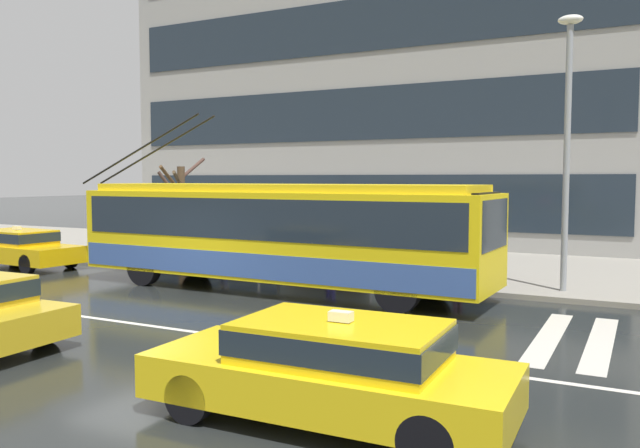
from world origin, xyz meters
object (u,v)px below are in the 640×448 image
(pedestrian_waiting_by_pole, at_px, (331,238))
(pedestrian_approaching_curb, at_px, (223,231))
(pedestrian_at_shelter, at_px, (461,226))
(street_lamp, at_px, (567,130))
(taxi_oncoming_far, at_px, (333,366))
(street_tree_bare, at_px, (181,204))
(bus_shelter, at_px, (324,208))
(pedestrian_walking_past, at_px, (428,221))
(taxi_queued_behind_bus, at_px, (19,247))
(trolleybus, at_px, (277,232))

(pedestrian_waiting_by_pole, bearing_deg, pedestrian_approaching_curb, 169.15)
(pedestrian_approaching_curb, bearing_deg, pedestrian_at_shelter, -9.93)
(pedestrian_approaching_curb, distance_m, street_lamp, 12.30)
(pedestrian_approaching_curb, bearing_deg, taxi_oncoming_far, -49.27)
(pedestrian_approaching_curb, relative_size, street_tree_bare, 0.45)
(street_lamp, bearing_deg, street_tree_bare, 175.37)
(taxi_oncoming_far, distance_m, pedestrian_approaching_curb, 15.72)
(bus_shelter, bearing_deg, pedestrian_walking_past, -12.25)
(pedestrian_at_shelter, height_order, pedestrian_approaching_curb, pedestrian_at_shelter)
(street_tree_bare, bearing_deg, bus_shelter, 1.98)
(taxi_queued_behind_bus, height_order, pedestrian_at_shelter, pedestrian_at_shelter)
(trolleybus, relative_size, taxi_queued_behind_bus, 2.71)
(taxi_queued_behind_bus, distance_m, bus_shelter, 10.41)
(trolleybus, xyz_separation_m, taxi_queued_behind_bus, (-10.05, -0.16, -0.87))
(taxi_oncoming_far, distance_m, pedestrian_at_shelter, 10.42)
(trolleybus, relative_size, pedestrian_walking_past, 6.40)
(pedestrian_waiting_by_pole, bearing_deg, taxi_oncoming_far, -63.61)
(trolleybus, xyz_separation_m, pedestrian_walking_past, (3.20, 3.07, 0.20))
(street_lamp, xyz_separation_m, street_tree_bare, (-13.23, 1.07, -2.12))
(bus_shelter, distance_m, street_tree_bare, 5.74)
(taxi_oncoming_far, xyz_separation_m, street_lamp, (1.54, 10.23, 3.50))
(taxi_oncoming_far, relative_size, pedestrian_at_shelter, 2.37)
(taxi_oncoming_far, distance_m, pedestrian_walking_past, 10.96)
(trolleybus, distance_m, taxi_queued_behind_bus, 10.09)
(street_lamp, bearing_deg, taxi_queued_behind_bus, -170.70)
(pedestrian_at_shelter, bearing_deg, taxi_queued_behind_bus, -168.70)
(taxi_oncoming_far, height_order, pedestrian_waiting_by_pole, pedestrian_waiting_by_pole)
(trolleybus, xyz_separation_m, pedestrian_approaching_curb, (-4.87, 4.30, -0.46))
(pedestrian_at_shelter, height_order, pedestrian_walking_past, pedestrian_walking_past)
(trolleybus, height_order, bus_shelter, trolleybus)
(pedestrian_waiting_by_pole, distance_m, street_tree_bare, 6.32)
(pedestrian_at_shelter, height_order, street_lamp, street_lamp)
(bus_shelter, distance_m, pedestrian_waiting_by_pole, 1.16)
(taxi_oncoming_far, bearing_deg, bus_shelter, 117.36)
(taxi_queued_behind_bus, xyz_separation_m, pedestrian_waiting_by_pole, (9.99, 3.54, 0.43))
(taxi_queued_behind_bus, distance_m, pedestrian_waiting_by_pole, 10.61)
(pedestrian_approaching_curb, distance_m, street_tree_bare, 1.84)
(trolleybus, distance_m, pedestrian_at_shelter, 5.04)
(pedestrian_at_shelter, distance_m, pedestrian_waiting_by_pole, 4.41)
(pedestrian_waiting_by_pole, relative_size, street_tree_bare, 0.46)
(bus_shelter, relative_size, pedestrian_at_shelter, 2.21)
(taxi_oncoming_far, bearing_deg, pedestrian_waiting_by_pole, 116.39)
(pedestrian_walking_past, bearing_deg, street_tree_bare, 176.27)
(pedestrian_at_shelter, distance_m, street_lamp, 3.67)
(bus_shelter, bearing_deg, street_lamp, -9.62)
(trolleybus, distance_m, taxi_oncoming_far, 9.37)
(taxi_oncoming_far, distance_m, street_tree_bare, 16.32)
(taxi_queued_behind_bus, bearing_deg, pedestrian_approaching_curb, 40.66)
(taxi_queued_behind_bus, distance_m, pedestrian_at_shelter, 14.63)
(taxi_oncoming_far, distance_m, pedestrian_waiting_by_pole, 12.27)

